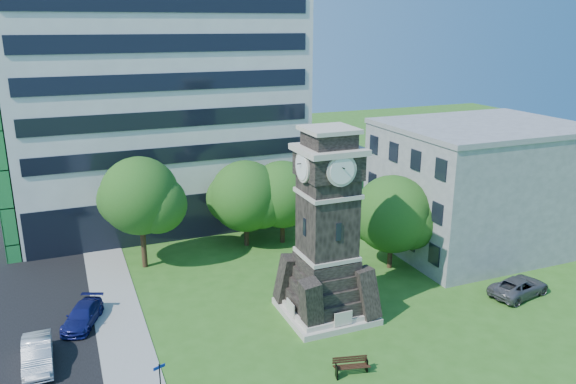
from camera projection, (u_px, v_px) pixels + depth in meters
name	position (u px, v px, depth m)	size (l,w,h in m)	color
ground	(295.00, 338.00, 33.58)	(160.00, 160.00, 0.00)	#2E611B
sidewalk	(121.00, 329.00, 34.54)	(3.00, 70.00, 0.06)	gray
clock_tower	(327.00, 238.00, 34.93)	(5.40, 5.40, 12.22)	#BCB5A4
office_tall	(153.00, 68.00, 51.22)	(26.20, 15.11, 28.60)	white
office_low	(479.00, 186.00, 46.44)	(15.20, 12.20, 10.40)	#9FA1A4
car_street_mid	(37.00, 354.00, 30.66)	(1.51, 4.34, 1.43)	#B3B6BB
car_street_north	(83.00, 316.00, 34.98)	(1.69, 4.15, 1.21)	navy
car_east_lot	(519.00, 287.00, 38.72)	(2.16, 4.68, 1.30)	#504F55
park_bench	(351.00, 365.00, 30.05)	(1.91, 0.51, 0.99)	black
street_sign	(160.00, 382.00, 26.82)	(0.62, 0.06, 2.60)	black
tree_nw	(141.00, 199.00, 41.95)	(6.47, 5.88, 8.70)	#332114
tree_nc	(247.00, 198.00, 46.55)	(6.54, 5.95, 7.35)	#332114
tree_ne	(283.00, 196.00, 47.24)	(6.26, 5.69, 7.16)	#332114
tree_east	(393.00, 216.00, 42.20)	(6.47, 5.88, 7.30)	#332114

